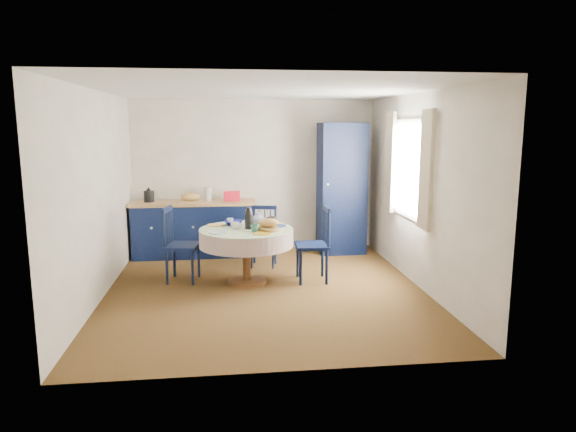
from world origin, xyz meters
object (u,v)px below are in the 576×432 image
at_px(chair_far, 264,236).
at_px(mug_b, 254,229).
at_px(pantry_cabinet, 342,189).
at_px(mug_d, 230,221).
at_px(mug_a, 235,226).
at_px(chair_right, 315,243).
at_px(kitchen_counter, 194,228).
at_px(chair_left, 179,244).
at_px(mug_c, 271,221).
at_px(cobalt_bowl, 233,223).
at_px(dining_table, 247,237).

xyz_separation_m(chair_far, mug_b, (-0.20, -1.11, 0.34)).
height_order(pantry_cabinet, mug_d, pantry_cabinet).
distance_m(mug_a, mug_d, 0.33).
height_order(pantry_cabinet, chair_right, pantry_cabinet).
distance_m(kitchen_counter, mug_d, 1.44).
height_order(chair_right, mug_b, chair_right).
relative_size(pantry_cabinet, mug_b, 21.52).
xyz_separation_m(chair_right, mug_a, (-1.07, -0.02, 0.27)).
relative_size(chair_far, mug_b, 9.03).
relative_size(kitchen_counter, chair_left, 1.95).
distance_m(kitchen_counter, mug_c, 1.79).
height_order(kitchen_counter, mug_c, kitchen_counter).
xyz_separation_m(kitchen_counter, mug_b, (0.87, -1.84, 0.33)).
bearing_deg(cobalt_bowl, chair_far, 53.14).
relative_size(chair_left, mug_a, 8.56).
distance_m(pantry_cabinet, chair_left, 2.90).
distance_m(chair_far, chair_right, 1.07).
xyz_separation_m(kitchen_counter, cobalt_bowl, (0.61, -1.34, 0.32)).
distance_m(mug_b, mug_c, 0.56).
height_order(mug_a, mug_b, mug_a).
relative_size(dining_table, chair_left, 1.22).
bearing_deg(chair_right, mug_d, -103.36).
bearing_deg(pantry_cabinet, mug_d, -147.64).
distance_m(mug_a, mug_c, 0.56).
bearing_deg(dining_table, chair_right, 0.39).
relative_size(kitchen_counter, mug_d, 21.40).
distance_m(pantry_cabinet, mug_a, 2.38).
xyz_separation_m(dining_table, mug_d, (-0.22, 0.31, 0.16)).
bearing_deg(chair_far, mug_a, -104.31).
height_order(mug_a, mug_c, mug_c).
bearing_deg(chair_far, kitchen_counter, 157.81).
bearing_deg(cobalt_bowl, chair_right, -13.07).
height_order(kitchen_counter, chair_far, kitchen_counter).
distance_m(chair_left, chair_far, 1.35).
bearing_deg(cobalt_bowl, mug_c, -1.19).
bearing_deg(pantry_cabinet, cobalt_bowl, -145.81).
distance_m(dining_table, mug_d, 0.41).
bearing_deg(kitchen_counter, chair_right, -43.27).
height_order(kitchen_counter, dining_table, kitchen_counter).
relative_size(dining_table, chair_far, 1.38).
bearing_deg(mug_d, kitchen_counter, 113.89).
relative_size(kitchen_counter, pantry_cabinet, 0.93).
height_order(dining_table, chair_far, dining_table).
bearing_deg(mug_c, cobalt_bowl, 178.81).
bearing_deg(pantry_cabinet, mug_c, -136.02).
bearing_deg(mug_b, chair_left, 154.53).
relative_size(chair_right, mug_a, 8.63).
bearing_deg(mug_c, mug_a, -152.19).
bearing_deg(chair_far, dining_table, -96.01).
height_order(pantry_cabinet, chair_left, pantry_cabinet).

